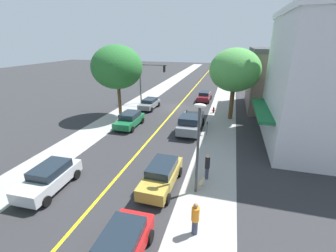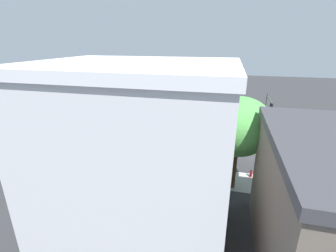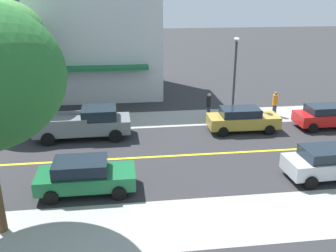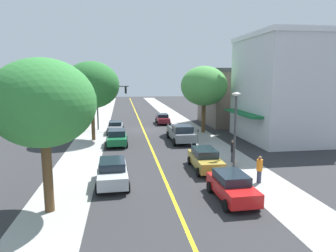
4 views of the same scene
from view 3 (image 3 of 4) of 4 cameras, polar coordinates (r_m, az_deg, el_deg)
The scene contains 12 objects.
corner_shop_building at distance 33.70m, azimuth -10.71°, elevation 14.73°, with size 9.90×10.66×11.34m.
street_tree_left_near at distance 27.27m, azimuth -24.08°, elevation 12.29°, with size 5.71×5.71×8.21m.
parking_meter at distance 25.16m, azimuth -11.03°, elevation 1.75°, with size 0.12×0.18×1.38m.
street_lamp at distance 25.92m, azimuth 10.20°, elevation 8.52°, with size 0.70×0.36×5.73m.
red_sedan_left_curb at distance 26.88m, azimuth 22.98°, elevation 1.43°, with size 2.02×4.14×1.52m.
gold_sedan_left_curb at distance 24.57m, azimuth 11.27°, elevation 1.06°, with size 2.03×4.58×1.56m.
green_sedan_right_curb at distance 17.41m, azimuth -12.59°, elevation -7.36°, with size 2.11×4.41×1.56m.
silver_sedan_right_curb at distance 19.79m, azimuth 23.40°, elevation -5.09°, with size 2.15×4.39×1.58m.
grey_pickup_truck at distance 23.53m, azimuth -12.44°, elevation 0.44°, with size 2.37×5.83×1.90m.
pedestrian_orange_shirt at distance 28.11m, azimuth 16.04°, elevation 3.38°, with size 0.39×0.39×1.80m.
pedestrian_black_shirt at distance 26.59m, azimuth 6.24°, elevation 3.23°, with size 0.33×0.33×1.86m.
small_dog at distance 26.85m, azimuth 8.48°, elevation 1.92°, with size 0.43×0.79×0.59m.
Camera 3 is at (18.68, 10.32, 8.74)m, focal length 39.89 mm.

